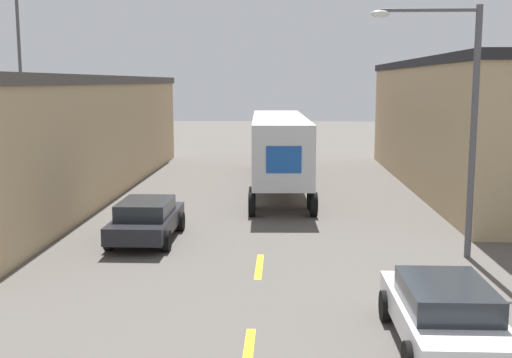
{
  "coord_description": "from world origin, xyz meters",
  "views": [
    {
      "loc": [
        0.66,
        -7.51,
        5.36
      ],
      "look_at": [
        -0.31,
        15.81,
        1.8
      ],
      "focal_mm": 45.0,
      "sensor_mm": 36.0,
      "label": 1
    }
  ],
  "objects": [
    {
      "name": "parked_car_right_near",
      "position": [
        3.94,
        5.0,
        0.75
      ],
      "size": [
        2.08,
        4.6,
        1.4
      ],
      "color": "silver",
      "rests_on": "ground_plane"
    },
    {
      "name": "road_centerline",
      "position": [
        0.0,
        4.55,
        0.0
      ],
      "size": [
        0.2,
        14.71,
        0.01
      ],
      "color": "yellow",
      "rests_on": "ground_plane"
    },
    {
      "name": "street_lamp",
      "position": [
        5.94,
        11.93,
        4.49
      ],
      "size": [
        3.26,
        0.32,
        7.57
      ],
      "color": "#4C4C51",
      "rests_on": "ground_plane"
    },
    {
      "name": "semi_truck",
      "position": [
        0.44,
        24.79,
        2.25
      ],
      "size": [
        3.28,
        16.01,
        3.7
      ],
      "rotation": [
        0.0,
        0.0,
        0.04
      ],
      "color": "#B21919",
      "rests_on": "ground_plane"
    },
    {
      "name": "warehouse_left",
      "position": [
        -11.25,
        22.65,
        2.82
      ],
      "size": [
        8.56,
        30.18,
        5.63
      ],
      "color": "tan",
      "rests_on": "ground_plane"
    },
    {
      "name": "parked_car_left_far",
      "position": [
        -3.94,
        13.59,
        0.75
      ],
      "size": [
        2.08,
        4.6,
        1.4
      ],
      "color": "black",
      "rests_on": "ground_plane"
    }
  ]
}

